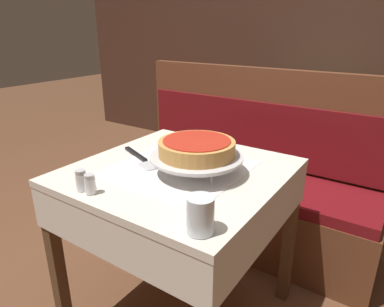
% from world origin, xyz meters
% --- Properties ---
extents(dining_table_front, '(0.82, 0.82, 0.76)m').
position_xyz_m(dining_table_front, '(0.00, 0.00, 0.64)').
color(dining_table_front, beige).
rests_on(dining_table_front, ground_plane).
extents(dining_table_rear, '(0.77, 0.77, 0.76)m').
position_xyz_m(dining_table_rear, '(0.02, 1.71, 0.66)').
color(dining_table_rear, '#1E6B33').
rests_on(dining_table_rear, ground_plane).
extents(booth_bench, '(1.63, 0.50, 1.07)m').
position_xyz_m(booth_bench, '(-0.06, 0.77, 0.31)').
color(booth_bench, brown).
rests_on(booth_bench, ground_plane).
extents(back_wall_panel, '(6.00, 0.04, 2.40)m').
position_xyz_m(back_wall_panel, '(0.00, 2.29, 1.20)').
color(back_wall_panel, '#3D2319').
rests_on(back_wall_panel, ground_plane).
extents(pizza_pan_stand, '(0.36, 0.36, 0.08)m').
position_xyz_m(pizza_pan_stand, '(0.09, -0.00, 0.82)').
color(pizza_pan_stand, '#ADADB2').
rests_on(pizza_pan_stand, dining_table_front).
extents(deep_dish_pizza, '(0.30, 0.30, 0.06)m').
position_xyz_m(deep_dish_pizza, '(0.09, -0.00, 0.87)').
color(deep_dish_pizza, '#C68E47').
rests_on(deep_dish_pizza, pizza_pan_stand).
extents(pizza_server, '(0.29, 0.16, 0.01)m').
position_xyz_m(pizza_server, '(-0.19, -0.01, 0.76)').
color(pizza_server, '#BCBCC1').
rests_on(pizza_server, dining_table_front).
extents(water_glass_near, '(0.08, 0.08, 0.11)m').
position_xyz_m(water_glass_near, '(0.32, -0.34, 0.81)').
color(water_glass_near, silver).
rests_on(water_glass_near, dining_table_front).
extents(salt_shaker, '(0.04, 0.04, 0.08)m').
position_xyz_m(salt_shaker, '(-0.17, -0.35, 0.80)').
color(salt_shaker, silver).
rests_on(salt_shaker, dining_table_front).
extents(pepper_shaker, '(0.04, 0.04, 0.07)m').
position_xyz_m(pepper_shaker, '(-0.12, -0.35, 0.79)').
color(pepper_shaker, silver).
rests_on(pepper_shaker, dining_table_front).
extents(condiment_caddy, '(0.13, 0.13, 0.15)m').
position_xyz_m(condiment_caddy, '(0.02, 1.70, 0.79)').
color(condiment_caddy, black).
rests_on(condiment_caddy, dining_table_rear).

